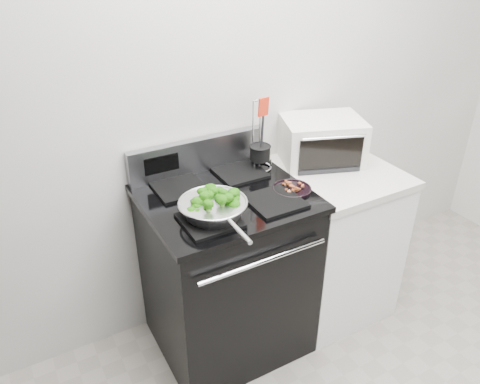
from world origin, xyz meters
TOP-DOWN VIEW (x-y plane):
  - back_wall at (0.00, 1.75)m, footprint 4.00×0.02m
  - gas_range at (-0.30, 1.41)m, footprint 0.79×0.69m
  - counter at (0.39, 1.41)m, footprint 0.62×0.68m
  - skillet at (-0.44, 1.27)m, footprint 0.31×0.49m
  - broccoli_pile at (-0.44, 1.27)m, footprint 0.24×0.24m
  - bacon_plate at (0.01, 1.30)m, footprint 0.19×0.19m
  - utensil_holder at (-0.01, 1.58)m, footprint 0.13×0.13m
  - toaster_oven at (0.37, 1.55)m, footprint 0.52×0.45m

SIDE VIEW (x-z plane):
  - counter at x=0.39m, z-range 0.00..0.92m
  - gas_range at x=-0.30m, z-range -0.08..1.05m
  - bacon_plate at x=0.01m, z-range 0.95..0.99m
  - skillet at x=-0.44m, z-range 0.97..1.03m
  - broccoli_pile at x=-0.44m, z-range 0.98..1.06m
  - utensil_holder at x=-0.01m, z-range 0.82..1.22m
  - toaster_oven at x=0.37m, z-range 0.92..1.17m
  - back_wall at x=0.00m, z-range 0.00..2.70m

